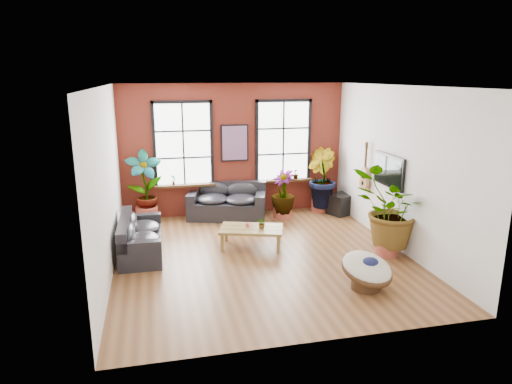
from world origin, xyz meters
TOP-DOWN VIEW (x-y plane):
  - room at (0.00, 0.15)m, footprint 6.04×6.54m
  - sofa_back at (-0.27, 2.88)m, footprint 2.22×1.51m
  - sofa_left at (-2.52, 0.74)m, footprint 0.87×2.03m
  - coffee_table at (-0.10, 0.61)m, footprint 1.54×1.15m
  - papasan_chair at (1.46, -1.84)m, footprint 1.22×1.22m
  - poster at (0.00, 3.18)m, footprint 0.74×0.06m
  - tv_wall_unit at (2.93, 0.60)m, footprint 0.13×1.86m
  - media_box at (2.82, 2.49)m, footprint 0.83×0.78m
  - pot_back_left at (-2.37, 2.89)m, footprint 0.59×0.59m
  - pot_back_right at (2.33, 2.85)m, footprint 0.60×0.60m
  - pot_right_wall at (2.59, -0.49)m, footprint 0.50×0.50m
  - pot_mid at (1.17, 2.54)m, footprint 0.66×0.66m
  - floor_plant_back_left at (-2.38, 2.92)m, footprint 0.98×0.72m
  - floor_plant_back_right at (2.33, 2.83)m, footprint 0.91×1.04m
  - floor_plant_right_wall at (2.62, -0.48)m, footprint 1.75×1.60m
  - floor_plant_mid at (1.16, 2.50)m, footprint 0.89×0.89m
  - table_plant at (0.12, 0.53)m, footprint 0.24×0.21m
  - sill_plant_left at (-1.65, 3.13)m, footprint 0.17×0.17m
  - sill_plant_right at (1.70, 3.13)m, footprint 0.19×0.19m

SIDE VIEW (x-z plane):
  - pot_back_right at x=2.33m, z-range 0.00..0.34m
  - pot_right_wall at x=2.59m, z-range 0.00..0.36m
  - pot_mid at x=1.17m, z-range 0.00..0.36m
  - pot_back_left at x=-2.37m, z-range 0.00..0.41m
  - media_box at x=2.82m, z-range 0.00..0.55m
  - papasan_chair at x=1.46m, z-range 0.01..0.70m
  - sofa_left at x=-2.52m, z-range -0.04..0.76m
  - coffee_table at x=-0.10m, z-range 0.12..0.65m
  - sofa_back at x=-0.27m, z-range -0.04..0.88m
  - table_plant at x=0.12m, z-range 0.44..0.69m
  - floor_plant_mid at x=1.16m, z-range 0.14..1.28m
  - floor_plant_back_right at x=2.33m, z-range 0.15..1.77m
  - floor_plant_right_wall at x=2.62m, z-range 0.16..1.82m
  - floor_plant_back_left at x=-2.38m, z-range 0.15..1.88m
  - sill_plant_left at x=-1.65m, z-range 0.90..1.17m
  - sill_plant_right at x=1.70m, z-range 0.90..1.17m
  - tv_wall_unit at x=2.93m, z-range 0.94..2.14m
  - room at x=0.00m, z-range -0.02..3.52m
  - poster at x=0.00m, z-range 1.46..2.44m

